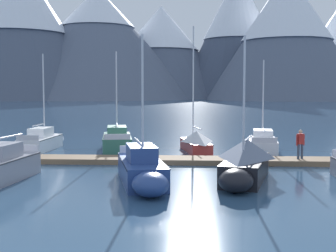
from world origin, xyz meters
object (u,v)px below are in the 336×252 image
at_px(sailboat_outer_slip, 245,162).
at_px(person_on_dock, 300,142).
at_px(sailboat_end_of_dock, 262,142).
at_px(sailboat_nearest_berth, 44,141).
at_px(sailboat_mid_dock_port, 117,140).
at_px(sailboat_mid_dock_starboard, 143,170).
at_px(sailboat_far_berth, 195,141).

bearing_deg(sailboat_outer_slip, person_on_dock, 53.78).
bearing_deg(person_on_dock, sailboat_end_of_dock, 101.52).
distance_m(sailboat_nearest_berth, sailboat_mid_dock_port, 5.34).
xyz_separation_m(sailboat_nearest_berth, sailboat_end_of_dock, (15.71, 0.18, -0.05)).
xyz_separation_m(sailboat_outer_slip, sailboat_end_of_dock, (2.49, 11.13, -0.34)).
relative_size(sailboat_mid_dock_starboard, sailboat_outer_slip, 1.02).
distance_m(sailboat_nearest_berth, sailboat_far_berth, 10.95).
bearing_deg(sailboat_mid_dock_port, sailboat_end_of_dock, 0.41).
bearing_deg(sailboat_outer_slip, sailboat_far_berth, 102.46).
height_order(sailboat_far_berth, sailboat_outer_slip, sailboat_far_berth).
xyz_separation_m(sailboat_mid_dock_port, sailboat_far_berth, (5.60, -0.73, 0.04)).
distance_m(sailboat_nearest_berth, sailboat_end_of_dock, 15.71).
xyz_separation_m(sailboat_mid_dock_port, sailboat_end_of_dock, (10.37, 0.07, -0.11)).
distance_m(sailboat_mid_dock_port, sailboat_end_of_dock, 10.37).
bearing_deg(sailboat_mid_dock_starboard, sailboat_mid_dock_port, 104.80).
relative_size(sailboat_mid_dock_port, sailboat_far_berth, 0.80).
bearing_deg(person_on_dock, sailboat_mid_dock_port, 152.76).
bearing_deg(sailboat_outer_slip, sailboat_mid_dock_starboard, -166.92).
bearing_deg(sailboat_nearest_berth, sailboat_mid_dock_port, 1.09).
bearing_deg(sailboat_mid_dock_starboard, sailboat_nearest_berth, 125.35).
relative_size(sailboat_nearest_berth, sailboat_far_berth, 0.79).
distance_m(sailboat_mid_dock_starboard, person_on_dock, 10.44).
bearing_deg(sailboat_outer_slip, sailboat_end_of_dock, 77.39).
bearing_deg(sailboat_far_berth, person_on_dock, -41.11).
xyz_separation_m(sailboat_mid_dock_port, person_on_dock, (11.60, -5.97, 0.59)).
relative_size(sailboat_nearest_berth, sailboat_outer_slip, 1.02).
relative_size(sailboat_outer_slip, sailboat_end_of_dock, 1.05).
bearing_deg(sailboat_far_berth, sailboat_nearest_berth, 176.69).
distance_m(sailboat_mid_dock_port, person_on_dock, 13.07).
relative_size(sailboat_nearest_berth, sailboat_end_of_dock, 1.08).
height_order(sailboat_mid_dock_starboard, sailboat_far_berth, sailboat_far_berth).
xyz_separation_m(sailboat_mid_dock_port, sailboat_outer_slip, (7.88, -11.06, 0.23)).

